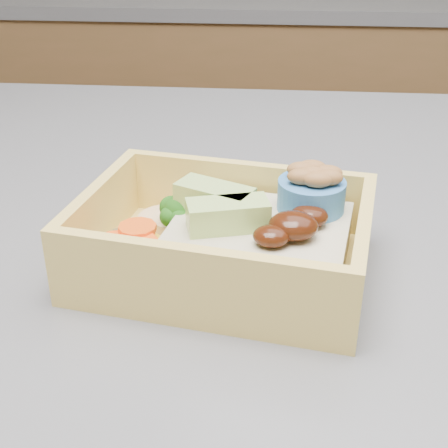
{
  "coord_description": "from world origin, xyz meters",
  "views": [
    {
      "loc": [
        0.11,
        -0.52,
        1.16
      ],
      "look_at": [
        0.08,
        -0.14,
        0.96
      ],
      "focal_mm": 50.0,
      "sensor_mm": 36.0,
      "label": 1
    }
  ],
  "objects": [
    {
      "name": "bento_box",
      "position": [
        0.09,
        -0.14,
        0.95
      ],
      "size": [
        0.22,
        0.17,
        0.07
      ],
      "rotation": [
        0.0,
        0.0,
        -0.17
      ],
      "color": "#E4C35E",
      "rests_on": "island"
    },
    {
      "name": "back_cabinets",
      "position": [
        0.0,
        1.23,
        0.89
      ],
      "size": [
        3.2,
        0.62,
        2.3
      ],
      "color": "brown",
      "rests_on": "ground"
    }
  ]
}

